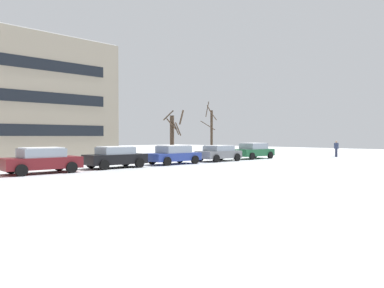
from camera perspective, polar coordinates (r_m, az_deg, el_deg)
name	(u,v)px	position (r m, az deg, el deg)	size (l,w,h in m)	color
parked_car_maroon	(42,160)	(22.38, -22.45, -2.35)	(4.25, 2.19, 1.48)	maroon
parked_car_black	(115,157)	(24.76, -11.87, -1.98)	(4.08, 2.12, 1.44)	black
parked_car_blue	(174,155)	(27.55, -2.88, -1.65)	(4.18, 2.16, 1.43)	#283D93
parked_car_gray	(219,153)	(30.94, 4.20, -1.40)	(3.95, 2.24, 1.35)	slate
parked_car_green	(253,151)	(34.80, 9.59, -1.03)	(4.23, 2.19, 1.49)	#1E6038
pedestrian_crossing	(336,148)	(40.10, 21.62, -0.51)	(0.40, 0.44, 1.65)	#2D334C
tree_far_right	(173,135)	(33.18, -3.02, 1.46)	(1.96, 1.92, 4.54)	#423326
tree_far_left	(211,132)	(36.35, 3.03, 1.94)	(1.28, 1.67, 5.63)	#423326
building_far_right	(9,100)	(35.36, -26.65, 6.12)	(15.76, 9.69, 10.43)	#9E937F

